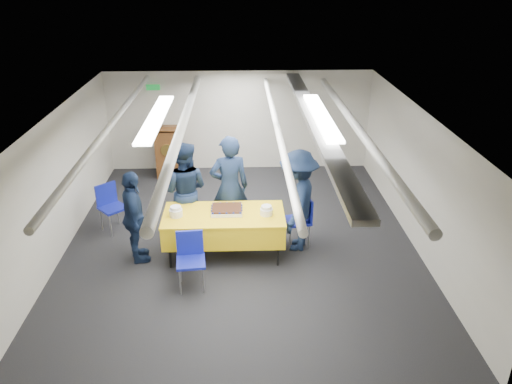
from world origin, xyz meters
TOP-DOWN VIEW (x-y plane):
  - ground at (0.00, 0.00)m, footprint 7.00×7.00m
  - room_shell at (0.09, 0.41)m, footprint 6.00×7.00m
  - serving_table at (-0.27, -0.42)m, footprint 1.97×0.96m
  - sheet_cake at (-0.22, -0.36)m, footprint 0.52×0.40m
  - plate_stack_left at (-1.04, -0.47)m, footprint 0.21×0.21m
  - plate_stack_right at (0.42, -0.47)m, footprint 0.21×0.21m
  - podium at (-1.60, 3.05)m, footprint 0.62×0.53m
  - chair_near at (-0.76, -1.25)m, footprint 0.46×0.46m
  - chair_right at (1.05, -0.09)m, footprint 0.49×0.49m
  - chair_left at (-2.36, 0.56)m, footprint 0.59×0.59m
  - sailor_a at (-0.18, 0.24)m, footprint 0.75×0.57m
  - sailor_b at (-0.97, 0.29)m, footprint 0.95×0.79m
  - sailor_c at (-1.70, -0.52)m, footprint 0.62×0.99m
  - sailor_d at (0.96, -0.20)m, footprint 0.95×1.27m

SIDE VIEW (x-z plane):
  - ground at x=0.00m, z-range 0.00..0.00m
  - chair_near at x=-0.76m, z-range 0.10..0.97m
  - chair_right at x=1.05m, z-range 0.10..0.97m
  - chair_left at x=-2.36m, z-range 0.10..0.97m
  - serving_table at x=-0.27m, z-range 0.17..0.94m
  - podium at x=-1.60m, z-range -0.01..1.24m
  - sailor_c at x=-1.70m, z-range 0.00..1.56m
  - sheet_cake at x=-0.22m, z-range 0.77..0.86m
  - plate_stack_right at x=0.42m, z-range 0.76..0.92m
  - plate_stack_left at x=-1.04m, z-range 0.76..0.93m
  - sailor_d at x=0.96m, z-range 0.00..1.76m
  - sailor_b at x=-0.97m, z-range 0.00..1.76m
  - sailor_a at x=-0.18m, z-range 0.00..1.87m
  - room_shell at x=0.09m, z-range 0.66..2.96m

